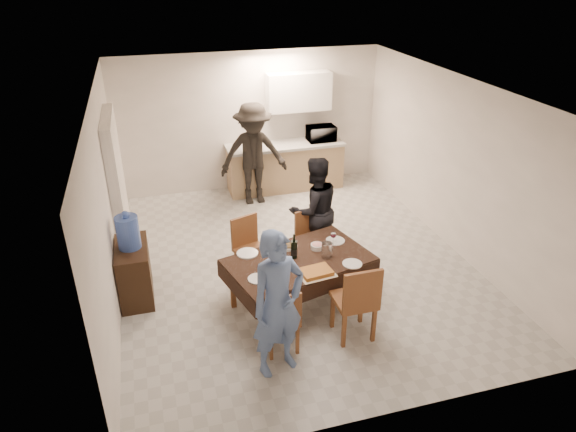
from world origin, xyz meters
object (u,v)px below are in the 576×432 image
Objects in this scene: microwave at (321,133)px; person_far at (314,210)px; dining_table at (299,261)px; console at (134,272)px; person_near at (278,304)px; wine_bottle at (294,246)px; person_kitchen at (254,154)px; water_pitcher at (327,250)px; water_jug at (128,232)px; savoury_tart at (316,272)px.

person_far is (-1.01, -2.64, -0.25)m from microwave.
microwave is 0.33× the size of person_far.
dining_table is 2.39× the size of console.
person_near is (-2.11, -4.74, -0.20)m from microwave.
console is 2.49× the size of wine_bottle.
person_near is 1.06× the size of person_far.
person_far is 0.87× the size of person_kitchen.
person_far reaches higher than water_pitcher.
person_kitchen reaches higher than water_pitcher.
person_kitchen reaches higher than wine_bottle.
person_near reaches higher than person_far.
person_kitchen reaches higher than person_far.
water_jug is 3.30m from person_kitchen.
person_far is (0.55, 1.05, 0.15)m from dining_table.
water_jug is 4.65m from microwave.
person_near is at bearing -131.99° from water_pitcher.
wine_bottle reaches higher than savoury_tart.
savoury_tart is 0.27× the size of person_far.
person_near is (-0.55, -1.05, 0.19)m from dining_table.
wine_bottle is 0.48m from savoury_tart.
person_far is (0.60, 1.00, -0.05)m from wine_bottle.
person_kitchen reaches higher than dining_table.
dining_table is 0.21m from wine_bottle.
dining_table is 1.19m from person_far.
microwave reaches higher than console.
savoury_tart is 0.94m from person_near.
wine_bottle is 0.21× the size of person_far.
person_far is at bearing 68.96° from microwave.
console is 2.38m from person_near.
wine_bottle is at bearing 109.23° from savoury_tart.
savoury_tart is at bearing -27.92° from water_jug.
savoury_tart is at bearing 62.27° from person_far.
microwave is (1.21, 3.74, 0.26)m from water_pitcher.
wine_bottle is 1.17m from person_far.
console is 1.57× the size of microwave.
water_pitcher is at bearing -18.57° from console.
person_far is (2.59, 0.30, 0.42)m from console.
water_pitcher is 0.39× the size of microwave.
water_pitcher is 1.35m from person_near.
water_jug is 2.34m from person_near.
person_kitchen is (0.03, 3.62, 0.21)m from savoury_tart.
dining_table is at bearing -92.34° from person_kitchen.
console is at bearing 39.20° from microwave.
dining_table is 1.06× the size of person_kitchen.
water_pitcher is at bearing 52.85° from savoury_tart.
console is 0.51× the size of person_far.
person_near reaches higher than savoury_tart.
person_kitchen is (0.18, 3.19, 0.07)m from wine_bottle.
savoury_tart is (2.14, -1.13, 0.34)m from console.
water_pitcher is at bearing -23.36° from dining_table.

